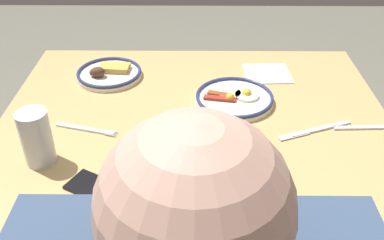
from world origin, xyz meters
name	(u,v)px	position (x,y,z in m)	size (l,w,h in m)	color
dining_table	(196,142)	(0.00, 0.00, 0.64)	(1.12, 0.92, 0.72)	tan
plate_near_main	(236,98)	(-0.12, -0.10, 0.73)	(0.24, 0.24, 0.04)	white
plate_center_pancakes	(110,73)	(0.29, -0.25, 0.74)	(0.22, 0.22, 0.05)	silver
drinking_glass	(39,140)	(0.38, 0.19, 0.79)	(0.07, 0.07, 0.14)	silver
cell_phone	(99,189)	(0.22, 0.29, 0.73)	(0.14, 0.07, 0.01)	black
paper_napkin	(269,74)	(-0.24, -0.28, 0.72)	(0.15, 0.14, 0.00)	white
fork_near	(88,129)	(0.30, 0.05, 0.72)	(0.18, 0.06, 0.01)	silver
butter_knife	(317,130)	(-0.33, 0.05, 0.72)	(0.22, 0.10, 0.01)	silver
tea_spoon	(379,127)	(-0.51, 0.04, 0.73)	(0.19, 0.03, 0.01)	silver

